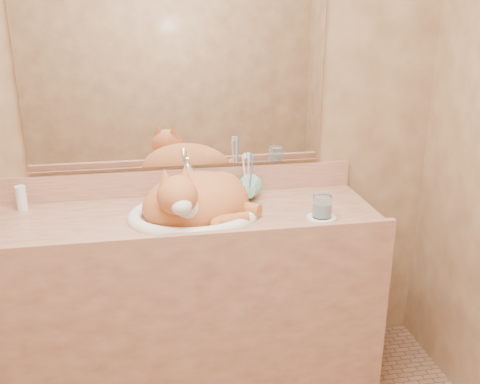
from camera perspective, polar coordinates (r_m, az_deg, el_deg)
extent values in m
cube|color=brown|center=(2.38, -6.66, 8.96)|extent=(2.40, 0.02, 2.50)
cube|color=white|center=(2.35, -6.78, 12.27)|extent=(1.30, 0.02, 0.80)
imported|color=#7CC6AA|center=(2.30, -1.14, 0.55)|extent=(0.09, 0.09, 0.17)
imported|color=#7CC6AA|center=(2.33, 0.87, -0.08)|extent=(0.13, 0.13, 0.10)
cylinder|color=white|center=(2.20, 8.69, -2.74)|extent=(0.12, 0.12, 0.01)
cylinder|color=silver|center=(2.18, 8.75, -1.51)|extent=(0.08, 0.08, 0.09)
cylinder|color=white|center=(2.44, -22.29, -0.61)|extent=(0.04, 0.04, 0.11)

